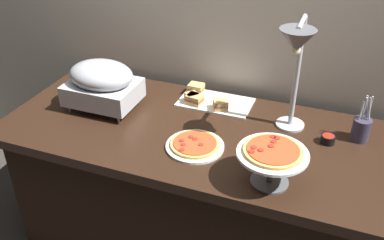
{
  "coord_description": "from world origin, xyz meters",
  "views": [
    {
      "loc": [
        0.62,
        -1.66,
        1.9
      ],
      "look_at": [
        -0.01,
        0.0,
        0.81
      ],
      "focal_mm": 40.42,
      "sensor_mm": 36.0,
      "label": 1
    }
  ],
  "objects_px": {
    "chafing_dish": "(102,83)",
    "pizza_plate_front": "(195,145)",
    "sandwich_platter": "(208,100)",
    "pizza_plate_center": "(272,156)",
    "heat_lamp": "(296,53)",
    "utensil_holder": "(361,129)",
    "sauce_cup_near": "(328,139)"
  },
  "relations": [
    {
      "from": "pizza_plate_front",
      "to": "sandwich_platter",
      "type": "bearing_deg",
      "value": 101.32
    },
    {
      "from": "pizza_plate_front",
      "to": "sauce_cup_near",
      "type": "xyz_separation_m",
      "value": [
        0.56,
        0.26,
        0.01
      ]
    },
    {
      "from": "heat_lamp",
      "to": "sauce_cup_near",
      "type": "bearing_deg",
      "value": 15.9
    },
    {
      "from": "sauce_cup_near",
      "to": "utensil_holder",
      "type": "distance_m",
      "value": 0.16
    },
    {
      "from": "utensil_holder",
      "to": "sauce_cup_near",
      "type": "bearing_deg",
      "value": -148.86
    },
    {
      "from": "heat_lamp",
      "to": "pizza_plate_front",
      "type": "relative_size",
      "value": 2.1
    },
    {
      "from": "sauce_cup_near",
      "to": "utensil_holder",
      "type": "relative_size",
      "value": 0.29
    },
    {
      "from": "pizza_plate_center",
      "to": "sauce_cup_near",
      "type": "height_order",
      "value": "pizza_plate_center"
    },
    {
      "from": "pizza_plate_center",
      "to": "sandwich_platter",
      "type": "distance_m",
      "value": 0.71
    },
    {
      "from": "pizza_plate_front",
      "to": "pizza_plate_center",
      "type": "distance_m",
      "value": 0.41
    },
    {
      "from": "heat_lamp",
      "to": "sauce_cup_near",
      "type": "relative_size",
      "value": 8.44
    },
    {
      "from": "chafing_dish",
      "to": "pizza_plate_front",
      "type": "relative_size",
      "value": 1.34
    },
    {
      "from": "pizza_plate_front",
      "to": "pizza_plate_center",
      "type": "relative_size",
      "value": 0.94
    },
    {
      "from": "sandwich_platter",
      "to": "chafing_dish",
      "type": "bearing_deg",
      "value": -154.2
    },
    {
      "from": "chafing_dish",
      "to": "pizza_plate_center",
      "type": "distance_m",
      "value": 0.99
    },
    {
      "from": "sandwich_platter",
      "to": "pizza_plate_center",
      "type": "bearing_deg",
      "value": -49.79
    },
    {
      "from": "pizza_plate_front",
      "to": "sandwich_platter",
      "type": "distance_m",
      "value": 0.42
    },
    {
      "from": "pizza_plate_front",
      "to": "utensil_holder",
      "type": "xyz_separation_m",
      "value": [
        0.7,
        0.34,
        0.05
      ]
    },
    {
      "from": "pizza_plate_front",
      "to": "sandwich_platter",
      "type": "xyz_separation_m",
      "value": [
        -0.08,
        0.42,
        0.01
      ]
    },
    {
      "from": "sauce_cup_near",
      "to": "sandwich_platter",
      "type": "bearing_deg",
      "value": 166.07
    },
    {
      "from": "pizza_plate_center",
      "to": "sauce_cup_near",
      "type": "xyz_separation_m",
      "value": [
        0.19,
        0.38,
        -0.11
      ]
    },
    {
      "from": "pizza_plate_center",
      "to": "sandwich_platter",
      "type": "bearing_deg",
      "value": 130.21
    },
    {
      "from": "chafing_dish",
      "to": "sauce_cup_near",
      "type": "relative_size",
      "value": 5.36
    },
    {
      "from": "chafing_dish",
      "to": "pizza_plate_center",
      "type": "relative_size",
      "value": 1.26
    },
    {
      "from": "pizza_plate_front",
      "to": "utensil_holder",
      "type": "height_order",
      "value": "utensil_holder"
    },
    {
      "from": "sandwich_platter",
      "to": "utensil_holder",
      "type": "xyz_separation_m",
      "value": [
        0.78,
        -0.08,
        0.04
      ]
    },
    {
      "from": "chafing_dish",
      "to": "pizza_plate_front",
      "type": "xyz_separation_m",
      "value": [
        0.58,
        -0.18,
        -0.13
      ]
    },
    {
      "from": "chafing_dish",
      "to": "utensil_holder",
      "type": "relative_size",
      "value": 1.57
    },
    {
      "from": "pizza_plate_center",
      "to": "heat_lamp",
      "type": "bearing_deg",
      "value": 89.68
    },
    {
      "from": "pizza_plate_center",
      "to": "sauce_cup_near",
      "type": "bearing_deg",
      "value": 63.12
    },
    {
      "from": "heat_lamp",
      "to": "chafing_dish",
      "type": "bearing_deg",
      "value": -178.5
    },
    {
      "from": "pizza_plate_front",
      "to": "sandwich_platter",
      "type": "relative_size",
      "value": 0.69
    }
  ]
}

